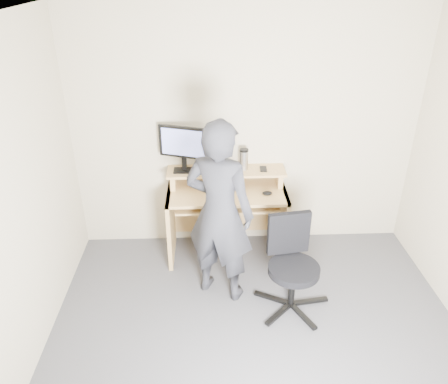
{
  "coord_description": "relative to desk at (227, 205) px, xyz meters",
  "views": [
    {
      "loc": [
        -0.39,
        -2.41,
        2.79
      ],
      "look_at": [
        -0.25,
        1.05,
        0.95
      ],
      "focal_mm": 35.0,
      "sensor_mm": 36.0,
      "label": 1
    }
  ],
  "objects": [
    {
      "name": "charger",
      "position": [
        -0.2,
        -0.03,
        0.38
      ],
      "size": [
        0.05,
        0.04,
        0.03
      ],
      "primitive_type": "cube",
      "rotation": [
        0.0,
        0.0,
        0.06
      ],
      "color": "black",
      "rests_on": "desk"
    },
    {
      "name": "smartphone",
      "position": [
        0.38,
        0.07,
        0.37
      ],
      "size": [
        0.08,
        0.13,
        0.01
      ],
      "primitive_type": "cube",
      "rotation": [
        0.0,
        0.0,
        -0.06
      ],
      "color": "black",
      "rests_on": "desk"
    },
    {
      "name": "headphones",
      "position": [
        -0.13,
        0.13,
        0.37
      ],
      "size": [
        0.19,
        0.19,
        0.06
      ],
      "primitive_type": "torus",
      "rotation": [
        0.26,
        0.0,
        0.3
      ],
      "color": "silver",
      "rests_on": "desk"
    },
    {
      "name": "mouse",
      "position": [
        0.39,
        -0.18,
        0.22
      ],
      "size": [
        0.11,
        0.08,
        0.04
      ],
      "primitive_type": "ellipsoid",
      "rotation": [
        0.0,
        0.0,
        -0.18
      ],
      "color": "black",
      "rests_on": "desk"
    },
    {
      "name": "travel_mug",
      "position": [
        0.18,
        0.09,
        0.46
      ],
      "size": [
        0.09,
        0.09,
        0.2
      ],
      "primitive_type": "cylinder",
      "rotation": [
        0.0,
        0.0,
        -0.08
      ],
      "color": "#ADADB1",
      "rests_on": "desk"
    },
    {
      "name": "person",
      "position": [
        -0.09,
        -0.69,
        0.31
      ],
      "size": [
        0.74,
        0.63,
        1.71
      ],
      "primitive_type": "imported",
      "rotation": [
        0.0,
        0.0,
        2.71
      ],
      "color": "black",
      "rests_on": "ground"
    },
    {
      "name": "monitor",
      "position": [
        -0.42,
        0.06,
        0.65
      ],
      "size": [
        0.48,
        0.19,
        0.47
      ],
      "rotation": [
        0.0,
        0.0,
        -0.33
      ],
      "color": "black",
      "rests_on": "desk"
    },
    {
      "name": "keyboard",
      "position": [
        -0.02,
        -0.17,
        0.12
      ],
      "size": [
        0.48,
        0.24,
        0.03
      ],
      "primitive_type": "cube",
      "rotation": [
        0.0,
        0.0,
        0.14
      ],
      "color": "black",
      "rests_on": "desk"
    },
    {
      "name": "external_drive",
      "position": [
        -0.06,
        0.11,
        0.46
      ],
      "size": [
        0.07,
        0.13,
        0.2
      ],
      "primitive_type": "cube",
      "rotation": [
        0.0,
        0.0,
        0.02
      ],
      "color": "black",
      "rests_on": "desk"
    },
    {
      "name": "back_wall",
      "position": [
        0.2,
        0.22,
        0.7
      ],
      "size": [
        3.5,
        0.02,
        2.5
      ],
      "primitive_type": "cube",
      "color": "#BBB394",
      "rests_on": "ground"
    },
    {
      "name": "desk",
      "position": [
        0.0,
        0.0,
        0.0
      ],
      "size": [
        1.2,
        0.6,
        0.91
      ],
      "color": "tan",
      "rests_on": "ground"
    },
    {
      "name": "ground",
      "position": [
        0.2,
        -1.53,
        -0.55
      ],
      "size": [
        3.5,
        3.5,
        0.0
      ],
      "primitive_type": "plane",
      "color": "#4A4A4E",
      "rests_on": "ground"
    },
    {
      "name": "office_chair",
      "position": [
        0.53,
        -0.88,
        -0.08
      ],
      "size": [
        0.67,
        0.67,
        0.86
      ],
      "rotation": [
        0.0,
        0.0,
        0.15
      ],
      "color": "black",
      "rests_on": "ground"
    },
    {
      "name": "ceiling",
      "position": [
        0.2,
        -1.53,
        1.95
      ],
      "size": [
        3.5,
        3.5,
        0.02
      ],
      "primitive_type": "cube",
      "color": "white",
      "rests_on": "back_wall"
    }
  ]
}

